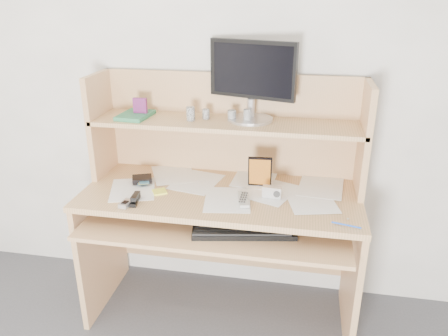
% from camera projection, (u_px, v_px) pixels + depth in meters
% --- Properties ---
extents(back_wall, '(3.60, 0.04, 2.50)m').
position_uv_depth(back_wall, '(232.00, 81.00, 2.31)').
color(back_wall, white).
rests_on(back_wall, floor).
extents(desk, '(1.40, 0.70, 1.30)m').
position_uv_depth(desk, '(224.00, 195.00, 2.30)').
color(desk, tan).
rests_on(desk, floor).
extents(paper_clutter, '(1.32, 0.54, 0.01)m').
position_uv_depth(paper_clutter, '(221.00, 192.00, 2.21)').
color(paper_clutter, white).
rests_on(paper_clutter, desk).
extents(keyboard, '(0.50, 0.25, 0.03)m').
position_uv_depth(keyboard, '(244.00, 229.00, 2.04)').
color(keyboard, black).
rests_on(keyboard, desk).
extents(tv_remote, '(0.08, 0.17, 0.02)m').
position_uv_depth(tv_remote, '(243.00, 199.00, 2.10)').
color(tv_remote, '#A5A6A1').
rests_on(tv_remote, paper_clutter).
extents(flip_phone, '(0.05, 0.09, 0.02)m').
position_uv_depth(flip_phone, '(126.00, 203.00, 2.06)').
color(flip_phone, '#B9B9BC').
rests_on(flip_phone, paper_clutter).
extents(stapler, '(0.05, 0.12, 0.04)m').
position_uv_depth(stapler, '(135.00, 198.00, 2.09)').
color(stapler, black).
rests_on(stapler, paper_clutter).
extents(wallet, '(0.12, 0.11, 0.03)m').
position_uv_depth(wallet, '(142.00, 179.00, 2.31)').
color(wallet, black).
rests_on(wallet, paper_clutter).
extents(sticky_note_pad, '(0.09, 0.09, 0.01)m').
position_uv_depth(sticky_note_pad, '(160.00, 192.00, 2.20)').
color(sticky_note_pad, yellow).
rests_on(sticky_note_pad, desk).
extents(digital_camera, '(0.09, 0.04, 0.06)m').
position_uv_depth(digital_camera, '(272.00, 192.00, 2.13)').
color(digital_camera, '#BABABD').
rests_on(digital_camera, paper_clutter).
extents(game_case, '(0.12, 0.02, 0.17)m').
position_uv_depth(game_case, '(260.00, 172.00, 2.22)').
color(game_case, black).
rests_on(game_case, paper_clutter).
extents(blue_pen, '(0.12, 0.04, 0.01)m').
position_uv_depth(blue_pen, '(346.00, 225.00, 1.88)').
color(blue_pen, blue).
rests_on(blue_pen, paper_clutter).
extents(card_box, '(0.07, 0.02, 0.10)m').
position_uv_depth(card_box, '(140.00, 107.00, 2.28)').
color(card_box, maroon).
rests_on(card_box, desk).
extents(shelf_book, '(0.16, 0.21, 0.02)m').
position_uv_depth(shelf_book, '(135.00, 115.00, 2.28)').
color(shelf_book, '#338042').
rests_on(shelf_book, desk).
extents(chip_stack_a, '(0.05, 0.05, 0.05)m').
position_uv_depth(chip_stack_a, '(206.00, 114.00, 2.25)').
color(chip_stack_a, black).
rests_on(chip_stack_a, desk).
extents(chip_stack_b, '(0.05, 0.05, 0.07)m').
position_uv_depth(chip_stack_b, '(191.00, 114.00, 2.21)').
color(chip_stack_b, white).
rests_on(chip_stack_b, desk).
extents(chip_stack_c, '(0.04, 0.04, 0.05)m').
position_uv_depth(chip_stack_c, '(232.00, 116.00, 2.21)').
color(chip_stack_c, black).
rests_on(chip_stack_c, desk).
extents(chip_stack_d, '(0.04, 0.04, 0.07)m').
position_uv_depth(chip_stack_d, '(247.00, 116.00, 2.18)').
color(chip_stack_d, white).
rests_on(chip_stack_d, desk).
extents(monitor, '(0.45, 0.23, 0.39)m').
position_uv_depth(monitor, '(252.00, 78.00, 2.17)').
color(monitor, silver).
rests_on(monitor, desk).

